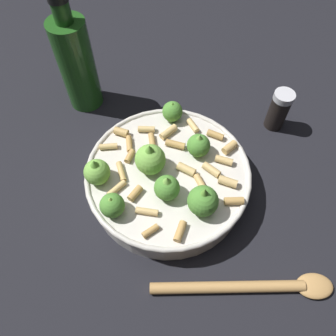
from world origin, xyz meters
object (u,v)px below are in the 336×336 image
cooking_pan (167,177)px  pepper_shaker (279,110)px  wooden_spoon (252,287)px  olive_oil_bottle (76,63)px

cooking_pan → pepper_shaker: bearing=47.8°
cooking_pan → wooden_spoon: (0.15, -0.13, -0.03)m
pepper_shaker → cooking_pan: bearing=-132.2°
cooking_pan → wooden_spoon: size_ratio=1.02×
olive_oil_bottle → wooden_spoon: (0.36, -0.29, -0.09)m
olive_oil_bottle → cooking_pan: bearing=-37.3°
cooking_pan → olive_oil_bottle: bearing=142.7°
cooking_pan → wooden_spoon: bearing=-40.2°
cooking_pan → pepper_shaker: size_ratio=3.25×
olive_oil_bottle → wooden_spoon: bearing=-38.6°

